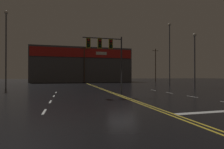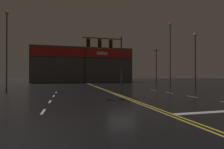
{
  "view_description": "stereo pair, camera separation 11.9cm",
  "coord_description": "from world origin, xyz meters",
  "px_view_note": "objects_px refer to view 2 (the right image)",
  "views": [
    {
      "loc": [
        -4.88,
        -14.99,
        1.85
      ],
      "look_at": [
        0.0,
        3.58,
        2.0
      ],
      "focal_mm": 28.0,
      "sensor_mm": 36.0,
      "label": 1
    },
    {
      "loc": [
        -4.76,
        -15.02,
        1.85
      ],
      "look_at": [
        0.0,
        3.58,
        2.0
      ],
      "focal_mm": 28.0,
      "sensor_mm": 36.0,
      "label": 2
    }
  ],
  "objects_px": {
    "traffic_signal_median": "(105,49)",
    "streetlight_far_left": "(195,52)",
    "streetlight_median_approach": "(7,40)",
    "streetlight_far_median": "(170,47)"
  },
  "relations": [
    {
      "from": "traffic_signal_median",
      "to": "streetlight_far_left",
      "type": "xyz_separation_m",
      "value": [
        15.89,
        6.36,
        1.0
      ]
    },
    {
      "from": "streetlight_far_left",
      "to": "streetlight_far_median",
      "type": "distance_m",
      "value": 7.24
    },
    {
      "from": "streetlight_median_approach",
      "to": "streetlight_far_median",
      "type": "height_order",
      "value": "streetlight_far_median"
    },
    {
      "from": "traffic_signal_median",
      "to": "streetlight_far_median",
      "type": "bearing_deg",
      "value": 39.94
    },
    {
      "from": "traffic_signal_median",
      "to": "streetlight_far_left",
      "type": "relative_size",
      "value": 0.68
    },
    {
      "from": "traffic_signal_median",
      "to": "streetlight_far_left",
      "type": "height_order",
      "value": "streetlight_far_left"
    },
    {
      "from": "traffic_signal_median",
      "to": "streetlight_far_left",
      "type": "bearing_deg",
      "value": 21.83
    },
    {
      "from": "streetlight_median_approach",
      "to": "streetlight_far_median",
      "type": "bearing_deg",
      "value": 0.73
    },
    {
      "from": "streetlight_median_approach",
      "to": "streetlight_far_left",
      "type": "bearing_deg",
      "value": -13.0
    },
    {
      "from": "streetlight_far_left",
      "to": "traffic_signal_median",
      "type": "bearing_deg",
      "value": -158.17
    }
  ]
}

